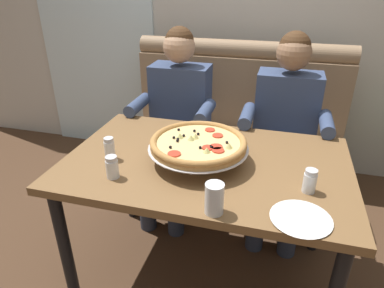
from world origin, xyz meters
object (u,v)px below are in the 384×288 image
at_px(dining_table, 206,175).
at_px(shaker_pepper_flakes, 310,182).
at_px(diner_right, 285,125).
at_px(patio_chair, 114,73).
at_px(plate_near_left, 301,217).
at_px(pizza, 198,144).
at_px(drinking_glass, 214,200).
at_px(diner_left, 176,114).
at_px(shaker_parmesan, 112,169).
at_px(booth_bench, 233,144).
at_px(shaker_oregano, 110,150).

height_order(dining_table, shaker_pepper_flakes, shaker_pepper_flakes).
bearing_deg(diner_right, patio_chair, 143.10).
bearing_deg(plate_near_left, dining_table, 142.33).
xyz_separation_m(pizza, drinking_glass, (0.16, -0.37, -0.04)).
bearing_deg(diner_left, shaker_parmesan, -90.44).
relative_size(booth_bench, shaker_parmesan, 15.22).
distance_m(dining_table, diner_right, 0.74).
relative_size(dining_table, drinking_glass, 10.89).
relative_size(pizza, drinking_glass, 3.81).
height_order(booth_bench, shaker_pepper_flakes, booth_bench).
height_order(diner_left, shaker_parmesan, diner_left).
bearing_deg(diner_left, diner_right, 0.00).
xyz_separation_m(pizza, shaker_oregano, (-0.42, -0.09, -0.05)).
xyz_separation_m(booth_bench, patio_chair, (-1.60, 1.21, 0.13)).
relative_size(dining_table, shaker_pepper_flakes, 13.14).
relative_size(diner_left, drinking_glass, 10.04).
distance_m(shaker_parmesan, drinking_glass, 0.51).
xyz_separation_m(shaker_parmesan, shaker_oregano, (-0.09, 0.15, 0.00)).
distance_m(diner_left, pizza, 0.75).
relative_size(drinking_glass, patio_chair, 0.15).
bearing_deg(dining_table, diner_right, 60.71).
relative_size(diner_left, shaker_parmesan, 12.07).
xyz_separation_m(pizza, plate_near_left, (0.48, -0.33, -0.08)).
height_order(diner_right, pizza, diner_right).
xyz_separation_m(diner_left, pizza, (0.33, -0.66, 0.14)).
distance_m(shaker_pepper_flakes, plate_near_left, 0.20).
relative_size(dining_table, patio_chair, 1.61).
distance_m(booth_bench, patio_chair, 2.01).
height_order(diner_left, patio_chair, diner_left).
relative_size(booth_bench, shaker_pepper_flakes, 15.27).
distance_m(diner_left, patio_chair, 1.94).
bearing_deg(drinking_glass, shaker_pepper_flakes, 34.28).
bearing_deg(shaker_pepper_flakes, shaker_parmesan, -172.11).
distance_m(dining_table, patio_chair, 2.66).
xyz_separation_m(shaker_parmesan, plate_near_left, (0.81, -0.08, -0.03)).
relative_size(diner_right, shaker_pepper_flakes, 12.12).
xyz_separation_m(diner_right, patio_chair, (-1.96, 1.47, -0.19)).
bearing_deg(patio_chair, booth_bench, -37.01).
height_order(booth_bench, dining_table, booth_bench).
xyz_separation_m(shaker_oregano, patio_chair, (-1.14, 2.23, -0.28)).
bearing_deg(patio_chair, dining_table, -52.90).
bearing_deg(diner_left, booth_bench, 36.38).
height_order(diner_left, drinking_glass, diner_left).
bearing_deg(booth_bench, pizza, -92.19).
bearing_deg(dining_table, shaker_parmesan, -144.41).
distance_m(diner_right, pizza, 0.79).
bearing_deg(shaker_parmesan, plate_near_left, -5.66).
xyz_separation_m(shaker_oregano, drinking_glass, (0.58, -0.28, 0.01)).
height_order(shaker_oregano, plate_near_left, shaker_oregano).
height_order(diner_right, drinking_glass, diner_right).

